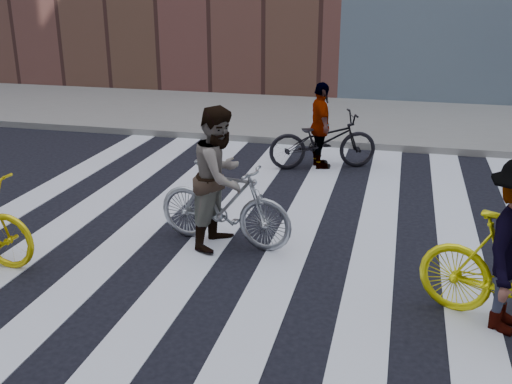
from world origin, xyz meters
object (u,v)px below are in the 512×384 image
at_px(bike_silver_mid, 224,204).
at_px(rider_mid, 220,177).
at_px(rider_rear, 321,126).
at_px(bike_dark_rear, 323,141).

distance_m(bike_silver_mid, rider_mid, 0.37).
height_order(bike_silver_mid, rider_rear, rider_rear).
distance_m(bike_dark_rear, rider_rear, 0.28).
height_order(bike_dark_rear, rider_mid, rider_mid).
bearing_deg(rider_mid, bike_silver_mid, -80.60).
bearing_deg(bike_silver_mid, rider_rear, -1.60).
distance_m(bike_silver_mid, bike_dark_rear, 3.86).
relative_size(bike_dark_rear, rider_rear, 1.25).
xyz_separation_m(rider_mid, rider_rear, (0.79, 3.78, -0.13)).
xyz_separation_m(bike_dark_rear, rider_mid, (-0.84, -3.78, 0.41)).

